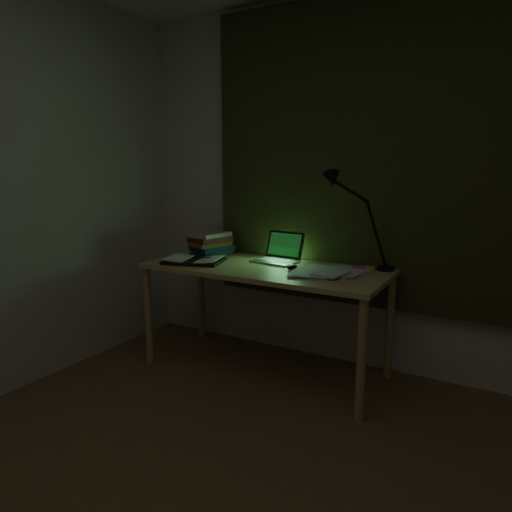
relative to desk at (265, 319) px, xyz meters
The scene contains 11 objects.
wall_back 1.12m from the desk, 39.07° to the left, with size 3.50×0.00×2.50m, color silver.
curtain 1.27m from the desk, 36.36° to the left, with size 2.20×0.06×2.00m, color #33361B.
desk is the anchor object (origin of this frame).
laptop 0.49m from the desk, 92.21° to the left, with size 0.29×0.33×0.21m, color #A7A7AC, non-canonical shape.
open_textbook 0.63m from the desk, 165.60° to the right, with size 0.39×0.28×0.03m, color white, non-canonical shape.
book_stack 0.73m from the desk, 163.00° to the left, with size 0.22×0.27×0.18m, color white, non-canonical shape.
loose_papers 0.56m from the desk, ahead, with size 0.37×0.39×0.02m, color silver, non-canonical shape.
mouse 0.43m from the desk, ahead, with size 0.05×0.09×0.03m, color black.
sticky_yellow 0.77m from the desk, 22.25° to the left, with size 0.07×0.07×0.02m, color gold.
sticky_pink 0.71m from the desk, 22.30° to the left, with size 0.08×0.08×0.02m, color #DE569B.
desk_lamp 1.02m from the desk, 21.25° to the left, with size 0.40×0.31×0.59m, color black, non-canonical shape.
Camera 1 is at (0.88, -1.01, 1.36)m, focal length 32.00 mm.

